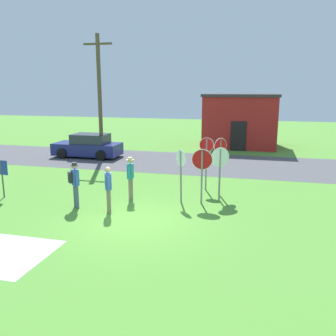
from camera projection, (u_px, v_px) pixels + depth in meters
ground_plane at (134, 221)px, 12.40m from camera, size 80.00×80.00×0.00m
street_asphalt at (190, 163)px, 21.91m from camera, size 60.00×6.40×0.01m
building_background at (241, 120)px, 27.67m from camera, size 5.50×4.60×3.96m
utility_pole at (100, 95)px, 22.29m from camera, size 1.80×0.24×7.57m
parked_car_on_street at (88, 146)px, 23.57m from camera, size 4.31×2.04×1.51m
stop_sign_rear_right at (206, 155)px, 15.79m from camera, size 0.64×0.07×2.33m
stop_sign_rear_left at (220, 164)px, 14.33m from camera, size 0.66×0.48×2.16m
stop_sign_nearest at (181, 167)px, 14.07m from camera, size 0.50×0.45×2.10m
stop_sign_far_back at (202, 167)px, 13.89m from camera, size 0.82×0.12×2.17m
stop_sign_center_cluster at (220, 157)px, 15.03m from camera, size 0.46×0.56×2.42m
person_in_blue at (108, 187)px, 13.03m from camera, size 0.36×0.52×1.69m
person_on_left at (75, 182)px, 13.55m from camera, size 0.47×0.48×1.74m
person_with_sunhat at (130, 176)px, 14.55m from camera, size 0.31×0.56×1.74m
info_panel_leftmost at (2, 172)px, 14.80m from camera, size 0.60×0.08×1.56m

